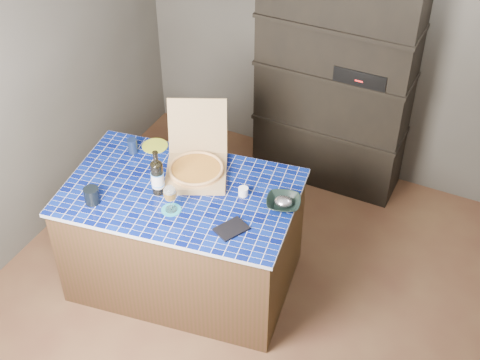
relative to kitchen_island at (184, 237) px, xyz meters
The scene contains 14 objects.
room 0.96m from the kitchen_island, ahead, with size 3.50×3.50×3.50m.
shelving_unit 1.72m from the kitchen_island, 73.03° to the left, with size 1.20×0.41×1.80m.
kitchen_island is the anchor object (origin of this frame).
pizza_box 0.52m from the kitchen_island, 87.29° to the left, with size 0.57×0.61×0.43m.
mead_bottle 0.56m from the kitchen_island, 148.27° to the right, with size 0.09×0.09×0.33m.
teal_trivet 0.46m from the kitchen_island, 76.59° to the right, with size 0.13×0.13×0.01m, color teal.
wine_glass 0.58m from the kitchen_island, 76.59° to the right, with size 0.09×0.09×0.19m.
tumbler 0.73m from the kitchen_island, 142.26° to the right, with size 0.10×0.10×0.11m, color black.
dvd_case 0.65m from the kitchen_island, 21.53° to the right, with size 0.14×0.19×0.02m, color black.
bowl 0.81m from the kitchen_island, 13.16° to the left, with size 0.22×0.22×0.05m, color black.
foil_contents 0.82m from the kitchen_island, 13.16° to the left, with size 0.12×0.10×0.05m, color #A7A7B2.
white_jar 0.60m from the kitchen_island, 20.55° to the left, with size 0.06×0.06×0.06m, color white.
navy_cup 0.72m from the kitchen_island, 156.55° to the left, with size 0.07×0.07×0.11m, color #0E1833.
green_trivet 0.68m from the kitchen_island, 139.75° to the left, with size 0.18×0.18×0.01m, color #9FAC25.
Camera 1 is at (1.34, -2.86, 3.63)m, focal length 50.00 mm.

